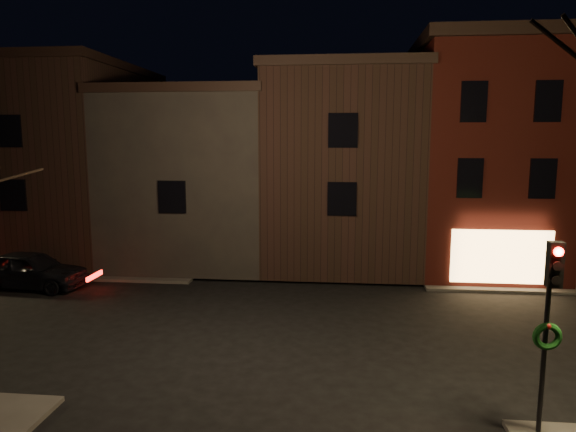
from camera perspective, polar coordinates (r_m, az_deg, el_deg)
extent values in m
plane|color=black|center=(16.97, 0.65, -12.71)|extent=(120.00, 120.00, 0.00)
cube|color=#2D2B28|center=(42.14, -24.78, -0.66)|extent=(30.00, 30.00, 0.12)
cube|color=#3E0F0B|center=(26.13, 20.53, 5.68)|extent=(6.00, 8.00, 10.00)
cube|color=black|center=(26.46, 21.13, 17.10)|extent=(6.50, 8.50, 0.50)
cube|color=#FFC372|center=(22.71, 22.61, -4.19)|extent=(4.00, 0.12, 2.20)
cube|color=black|center=(26.32, 6.03, 5.08)|extent=(7.00, 10.00, 9.00)
cube|color=black|center=(26.47, 6.19, 15.29)|extent=(7.30, 10.30, 0.40)
cube|color=black|center=(27.31, -9.42, 4.08)|extent=(7.50, 10.00, 8.00)
cube|color=black|center=(27.33, -9.63, 12.90)|extent=(7.80, 10.30, 0.40)
cube|color=black|center=(30.00, -22.99, 5.35)|extent=(7.00, 10.00, 9.50)
cube|color=black|center=(30.21, -23.54, 14.75)|extent=(7.30, 10.30, 0.40)
cylinder|color=black|center=(11.87, 26.66, -12.16)|extent=(0.10, 0.10, 4.00)
cube|color=black|center=(11.27, 27.52, -4.80)|extent=(0.28, 0.22, 0.90)
cylinder|color=#FF0C07|center=(11.10, 27.84, -3.53)|extent=(0.18, 0.06, 0.18)
cylinder|color=black|center=(11.16, 27.74, -4.94)|extent=(0.18, 0.06, 0.18)
cylinder|color=black|center=(11.22, 27.65, -6.33)|extent=(0.18, 0.06, 0.18)
torus|color=#0C380F|center=(11.76, 26.85, -11.85)|extent=(0.58, 0.14, 0.58)
sphere|color=#990C0C|center=(11.67, 26.96, -10.87)|extent=(0.12, 0.12, 0.12)
imported|color=black|center=(23.97, -26.66, -5.36)|extent=(4.74, 2.18, 1.58)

